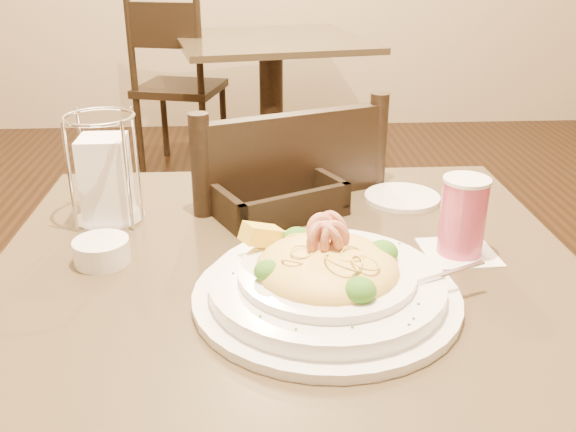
{
  "coord_description": "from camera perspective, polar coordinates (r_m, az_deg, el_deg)",
  "views": [
    {
      "loc": [
        -0.05,
        -0.84,
        1.2
      ],
      "look_at": [
        0.0,
        0.02,
        0.82
      ],
      "focal_mm": 40.0,
      "sensor_mm": 36.0,
      "label": 1
    }
  ],
  "objects": [
    {
      "name": "main_table",
      "position": [
        1.09,
        0.06,
        -15.75
      ],
      "size": [
        0.9,
        0.9,
        0.74
      ],
      "color": "black",
      "rests_on": "ground"
    },
    {
      "name": "background_table",
      "position": [
        3.33,
        -1.51,
        11.55
      ],
      "size": [
        1.06,
        1.06,
        0.74
      ],
      "rotation": [
        0.0,
        0.0,
        0.19
      ],
      "color": "black",
      "rests_on": "ground"
    },
    {
      "name": "dining_chair_near",
      "position": [
        1.44,
        -1.7,
        -5.84
      ],
      "size": [
        0.54,
        0.54,
        0.93
      ],
      "rotation": [
        0.0,
        0.0,
        3.52
      ],
      "color": "black",
      "rests_on": "ground"
    },
    {
      "name": "dining_chair_far",
      "position": [
        3.53,
        -9.89,
        11.71
      ],
      "size": [
        0.51,
        0.51,
        0.93
      ],
      "rotation": [
        0.0,
        0.0,
        2.89
      ],
      "color": "black",
      "rests_on": "ground"
    },
    {
      "name": "pasta_bowl",
      "position": [
        0.87,
        3.45,
        -5.57
      ],
      "size": [
        0.4,
        0.37,
        0.12
      ],
      "rotation": [
        0.0,
        0.0,
        0.23
      ],
      "color": "white",
      "rests_on": "main_table"
    },
    {
      "name": "drink_glass",
      "position": [
        1.02,
        15.27,
        -0.08
      ],
      "size": [
        0.12,
        0.12,
        0.13
      ],
      "rotation": [
        0.0,
        0.0,
        0.05
      ],
      "color": "white",
      "rests_on": "main_table"
    },
    {
      "name": "bread_basket",
      "position": [
        1.16,
        -1.31,
        1.49
      ],
      "size": [
        0.27,
        0.26,
        0.06
      ],
      "rotation": [
        0.0,
        0.0,
        0.47
      ],
      "color": "black",
      "rests_on": "main_table"
    },
    {
      "name": "napkin_caddy",
      "position": [
        1.14,
        -15.9,
        3.43
      ],
      "size": [
        0.12,
        0.12,
        0.19
      ],
      "rotation": [
        0.0,
        0.0,
        -0.04
      ],
      "color": "silver",
      "rests_on": "main_table"
    },
    {
      "name": "side_plate",
      "position": [
        1.23,
        10.11,
        1.63
      ],
      "size": [
        0.17,
        0.17,
        0.01
      ],
      "primitive_type": "cylinder",
      "rotation": [
        0.0,
        0.0,
        -0.24
      ],
      "color": "white",
      "rests_on": "main_table"
    },
    {
      "name": "butter_ramekin",
      "position": [
        1.02,
        -16.23,
        -3.01
      ],
      "size": [
        0.09,
        0.09,
        0.04
      ],
      "primitive_type": "cylinder",
      "rotation": [
        0.0,
        0.0,
        -0.12
      ],
      "color": "white",
      "rests_on": "main_table"
    }
  ]
}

